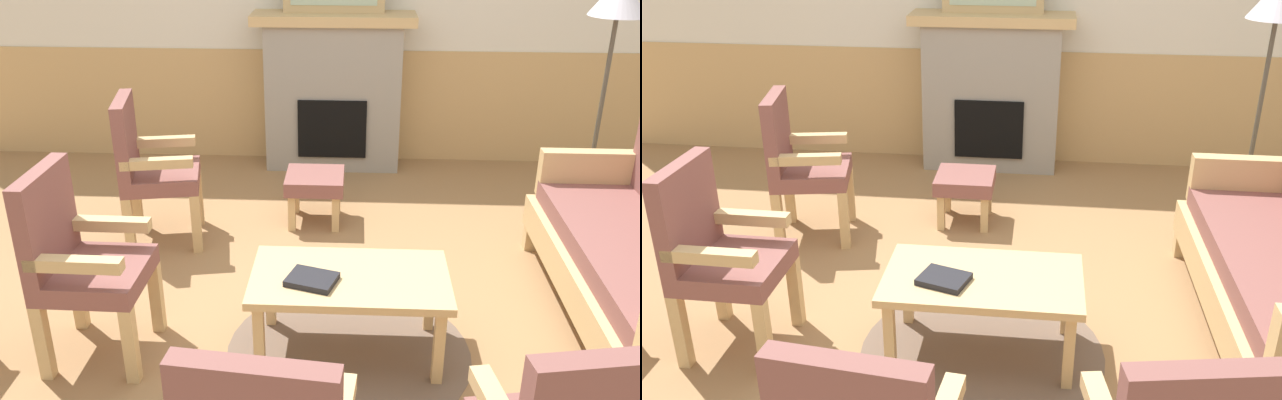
% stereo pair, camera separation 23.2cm
% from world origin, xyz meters
% --- Properties ---
extents(ground_plane, '(14.00, 14.00, 0.00)m').
position_xyz_m(ground_plane, '(0.00, 0.00, 0.00)').
color(ground_plane, '#997047').
extents(wall_back, '(7.20, 0.14, 2.70)m').
position_xyz_m(wall_back, '(0.00, 2.60, 1.31)').
color(wall_back, silver).
rests_on(wall_back, ground_plane).
extents(fireplace, '(1.30, 0.44, 1.28)m').
position_xyz_m(fireplace, '(0.00, 2.35, 0.65)').
color(fireplace, gray).
rests_on(fireplace, ground_plane).
extents(coffee_table, '(0.96, 0.56, 0.44)m').
position_xyz_m(coffee_table, '(0.18, -0.29, 0.39)').
color(coffee_table, tan).
rests_on(coffee_table, ground_plane).
extents(round_rug, '(1.23, 1.23, 0.01)m').
position_xyz_m(round_rug, '(0.18, -0.29, 0.00)').
color(round_rug, brown).
rests_on(round_rug, ground_plane).
extents(book_on_table, '(0.27, 0.24, 0.03)m').
position_xyz_m(book_on_table, '(-0.00, -0.36, 0.46)').
color(book_on_table, black).
rests_on(book_on_table, coffee_table).
extents(footstool, '(0.40, 0.40, 0.36)m').
position_xyz_m(footstool, '(-0.08, 1.22, 0.28)').
color(footstool, tan).
rests_on(footstool, ground_plane).
extents(armchair_near_fireplace, '(0.49, 0.49, 0.98)m').
position_xyz_m(armchair_near_fireplace, '(-1.11, -0.36, 0.54)').
color(armchair_near_fireplace, tan).
rests_on(armchair_near_fireplace, ground_plane).
extents(armchair_by_window_left, '(0.56, 0.56, 0.98)m').
position_xyz_m(armchair_by_window_left, '(-1.13, 0.88, 0.54)').
color(armchair_by_window_left, tan).
rests_on(armchair_by_window_left, ground_plane).
extents(floor_lamp_by_couch, '(0.36, 0.36, 1.68)m').
position_xyz_m(floor_lamp_by_couch, '(1.82, 1.33, 1.45)').
color(floor_lamp_by_couch, '#332D28').
rests_on(floor_lamp_by_couch, ground_plane).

